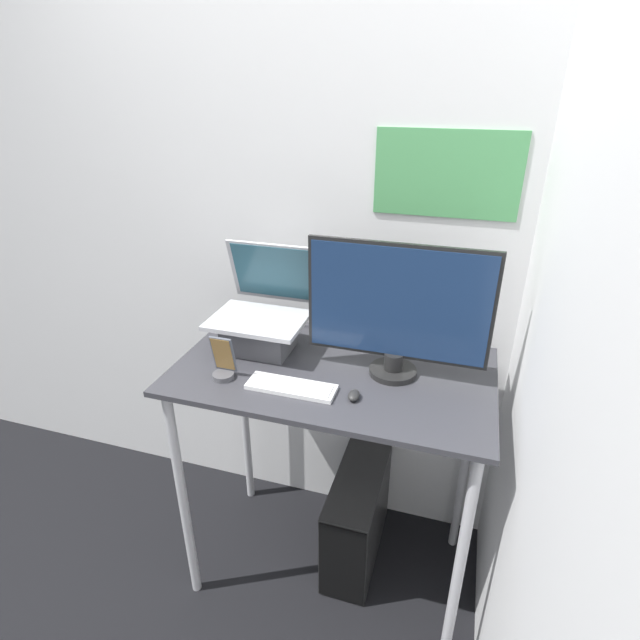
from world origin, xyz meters
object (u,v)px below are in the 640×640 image
cell_phone (223,364)px  monitor (397,312)px  mouse (354,395)px  computer_tower (357,516)px  keyboard (291,387)px  laptop (261,323)px

cell_phone → monitor: bearing=19.4°
mouse → computer_tower: mouse is taller
cell_phone → mouse: bearing=0.5°
mouse → computer_tower: size_ratio=0.12×
monitor → mouse: monitor is taller
keyboard → laptop: bearing=130.6°
cell_phone → computer_tower: cell_phone is taller
mouse → computer_tower: bearing=95.5°
laptop → monitor: (0.50, -0.05, 0.13)m
laptop → keyboard: 0.32m
cell_phone → keyboard: bearing=-0.2°
keyboard → computer_tower: 0.85m
mouse → computer_tower: (-0.02, 0.26, -0.79)m
monitor → cell_phone: size_ratio=3.92×
laptop → keyboard: size_ratio=1.27×
keyboard → computer_tower: size_ratio=0.57×
computer_tower → laptop: bearing=-176.1°
monitor → keyboard: 0.42m
cell_phone → computer_tower: size_ratio=0.30×
laptop → computer_tower: (0.38, 0.03, -0.88)m
monitor → computer_tower: monitor is taller
keyboard → cell_phone: cell_phone is taller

